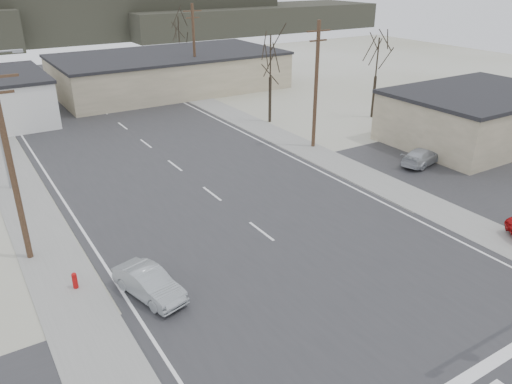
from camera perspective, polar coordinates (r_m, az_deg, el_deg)
ground at (r=22.89m, az=11.77°, el=-12.72°), size 140.00×140.00×0.00m
main_road at (r=33.60m, az=-5.84°, el=0.37°), size 18.00×110.00×0.05m
cross_road at (r=22.88m, az=11.78°, el=-12.68°), size 90.00×10.00×0.04m
parking_lot at (r=40.56m, az=26.84°, el=2.05°), size 18.00×20.00×0.03m
sidewalk_left at (r=35.50m, az=-25.09°, el=-0.57°), size 3.00×90.00×0.06m
sidewalk_right at (r=42.73m, az=3.91°, el=5.77°), size 3.00×90.00×0.06m
fire_hydrant at (r=24.71m, az=-20.00°, el=-9.48°), size 0.24×0.24×0.87m
building_right_far at (r=62.36m, az=-9.84°, el=13.43°), size 26.30×14.30×4.30m
building_lot at (r=46.20m, az=23.85°, el=7.93°), size 14.30×10.30×4.30m
upole_left_b at (r=26.14m, az=-26.30°, el=3.05°), size 2.20×0.30×10.00m
upole_right_a at (r=40.36m, az=6.88°, el=12.19°), size 2.20×0.30×10.00m
upole_right_b at (r=58.85m, az=-7.08°, el=15.99°), size 2.20×0.30×10.00m
tree_right_mid at (r=47.15m, az=1.66°, el=14.97°), size 3.74×3.74×8.33m
tree_right_far at (r=71.08m, az=-8.82°, el=17.60°), size 3.52×3.52×7.84m
tree_lot at (r=50.17m, az=13.69°, el=14.49°), size 3.52×3.52×7.84m
hill_center at (r=112.69m, az=-18.43°, el=18.56°), size 80.00×18.00×9.00m
hill_right at (r=121.14m, az=-0.47°, el=19.21°), size 60.00×18.00×5.50m
sedan_crossing at (r=23.15m, az=-12.12°, el=-10.17°), size 2.37×4.17×1.30m
car_far_a at (r=67.18m, az=-15.62°, el=12.45°), size 2.47×5.03×1.41m
car_far_b at (r=67.88m, az=-21.93°, el=11.79°), size 3.19×4.93×1.56m
car_parked_silver at (r=39.42m, az=18.45°, el=3.86°), size 4.44×2.62×1.21m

